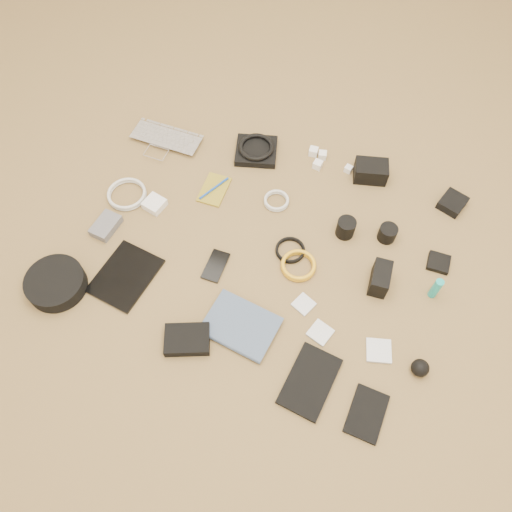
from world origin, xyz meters
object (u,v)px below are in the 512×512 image
at_px(tablet, 125,276).
at_px(phone, 216,266).
at_px(laptop, 162,145).
at_px(headphone_case, 56,283).
at_px(dslr_camera, 371,171).
at_px(paperback, 228,348).

relative_size(tablet, phone, 1.88).
height_order(laptop, headphone_case, headphone_case).
relative_size(dslr_camera, phone, 1.02).
relative_size(laptop, phone, 2.33).
relative_size(laptop, tablet, 1.23).
xyz_separation_m(dslr_camera, phone, (-0.40, -0.59, -0.03)).
xyz_separation_m(headphone_case, paperback, (0.64, 0.01, -0.02)).
distance_m(laptop, headphone_case, 0.71).
relative_size(laptop, paperback, 1.25).
xyz_separation_m(phone, headphone_case, (-0.47, -0.28, 0.02)).
xyz_separation_m(dslr_camera, headphone_case, (-0.87, -0.87, -0.01)).
height_order(laptop, phone, laptop).
bearing_deg(tablet, headphone_case, -141.75).
height_order(dslr_camera, tablet, dslr_camera).
bearing_deg(headphone_case, phone, 30.21).
relative_size(dslr_camera, tablet, 0.54).
xyz_separation_m(laptop, headphone_case, (-0.04, -0.71, 0.02)).
bearing_deg(tablet, laptop, 111.19).
distance_m(tablet, phone, 0.32).
distance_m(dslr_camera, tablet, 1.01).
height_order(phone, headphone_case, headphone_case).
bearing_deg(laptop, phone, -45.67).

